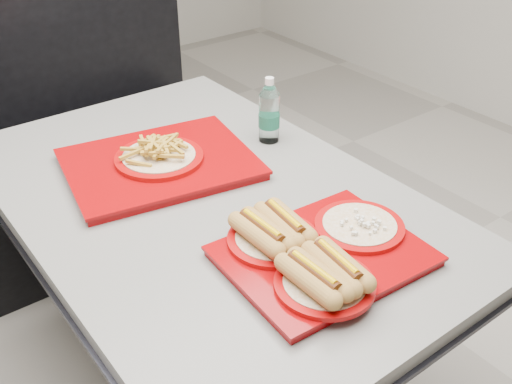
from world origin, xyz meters
TOP-DOWN VIEW (x-y plane):
  - diner_table at (0.00, 0.00)m, footprint 0.92×1.42m
  - booth_bench at (0.00, 1.09)m, footprint 1.30×0.57m
  - tray_near at (0.04, -0.39)m, footprint 0.46×0.39m
  - tray_far at (-0.03, 0.18)m, footprint 0.57×0.48m
  - water_bottle at (0.32, 0.13)m, footprint 0.06×0.06m

SIDE VIEW (x-z plane):
  - booth_bench at x=0.00m, z-range -0.27..1.08m
  - diner_table at x=0.00m, z-range 0.21..0.96m
  - tray_far at x=-0.03m, z-range 0.73..0.83m
  - tray_near at x=0.04m, z-range 0.74..0.83m
  - water_bottle at x=0.32m, z-range 0.74..0.94m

